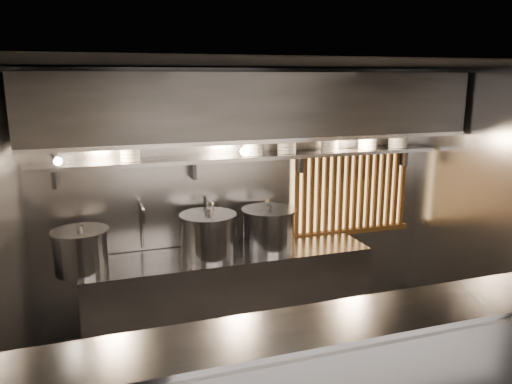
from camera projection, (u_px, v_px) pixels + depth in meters
ceiling at (303, 64)px, 3.86m from camera, size 4.50×4.50×0.00m
wall_back at (245, 197)px, 5.55m from camera, size 4.50×0.00×4.50m
wall_left at (2, 269)px, 3.47m from camera, size 0.00×3.00×3.00m
wall_right at (510, 214)px, 4.87m from camera, size 0.00×3.00×3.00m
cooking_bench at (229, 293)px, 5.33m from camera, size 3.00×0.70×0.90m
bowl_shelf at (250, 157)px, 5.28m from camera, size 4.40×0.34×0.04m
exhaust_hood at (257, 106)px, 4.95m from camera, size 4.40×0.81×0.65m
wood_screen at (351, 191)px, 5.92m from camera, size 1.56×0.09×1.04m
faucet_left at (142, 217)px, 5.09m from camera, size 0.04×0.30×0.50m
faucet_right at (209, 212)px, 5.31m from camera, size 0.04×0.30×0.50m
heat_lamp at (54, 154)px, 4.21m from camera, size 0.25×0.35×0.20m
pendant_bulb at (244, 151)px, 5.12m from camera, size 0.09×0.09×0.19m
stock_pot_left at (81, 251)px, 4.70m from camera, size 0.68×0.68×0.45m
stock_pot_mid at (208, 235)px, 5.11m from camera, size 0.74×0.74×0.49m
stock_pot_right at (269, 228)px, 5.36m from camera, size 0.76×0.76×0.47m
bowl_stack_0 at (130, 155)px, 4.88m from camera, size 0.21×0.21×0.13m
bowl_stack_1 at (253, 147)px, 5.27m from camera, size 0.22×0.22×0.17m
bowl_stack_2 at (287, 145)px, 5.39m from camera, size 0.22×0.22×0.17m
bowl_stack_3 at (329, 143)px, 5.55m from camera, size 0.21×0.21×0.17m
bowl_stack_4 at (367, 143)px, 5.70m from camera, size 0.22×0.22×0.13m
bowl_stack_5 at (398, 140)px, 5.83m from camera, size 0.23×0.23×0.17m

